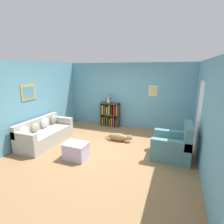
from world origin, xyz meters
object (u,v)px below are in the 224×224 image
dog (119,137)px  couch (45,134)px  recliner_chair (173,146)px  vase (108,99)px  bookshelf (110,114)px  coffee_table (76,150)px

dog → couch: bearing=-155.8°
recliner_chair → vase: (-2.66, 1.93, 0.82)m
bookshelf → coffee_table: (0.15, -2.94, -0.26)m
couch → dog: couch is taller
recliner_chair → couch: bearing=-173.4°
couch → recliner_chair: (3.95, 0.46, 0.02)m
couch → bookshelf: bearing=60.5°
couch → vase: (1.29, 2.38, 0.85)m
bookshelf → dog: bearing=-58.1°
bookshelf → recliner_chair: bookshelf is taller
bookshelf → coffee_table: size_ratio=1.60×
bookshelf → vase: size_ratio=3.32×
bookshelf → dog: 1.69m
vase → recliner_chair: bearing=-35.9°
dog → vase: vase is taller
recliner_chair → dog: size_ratio=1.00×
vase → dog: bearing=-55.9°
couch → bookshelf: bookshelf is taller
bookshelf → dog: bookshelf is taller
coffee_table → dog: bearing=65.0°
couch → dog: (2.22, 1.00, -0.18)m
dog → vase: bearing=124.1°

